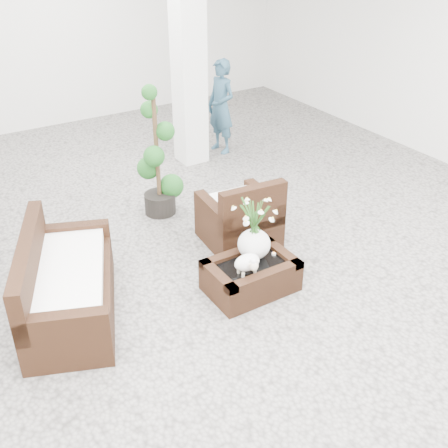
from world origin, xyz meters
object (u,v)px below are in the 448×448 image
loveseat (68,277)px  topiary (157,153)px  coffee_table (251,277)px  armchair (239,209)px

loveseat → topiary: size_ratio=0.97×
coffee_table → loveseat: loveseat is taller
coffee_table → armchair: bearing=64.2°
coffee_table → loveseat: 1.82m
loveseat → topiary: 2.20m
armchair → topiary: size_ratio=0.51×
armchair → coffee_table: bearing=69.1°
armchair → loveseat: size_ratio=0.53×
armchair → loveseat: bearing=12.6°
armchair → topiary: topiary is taller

